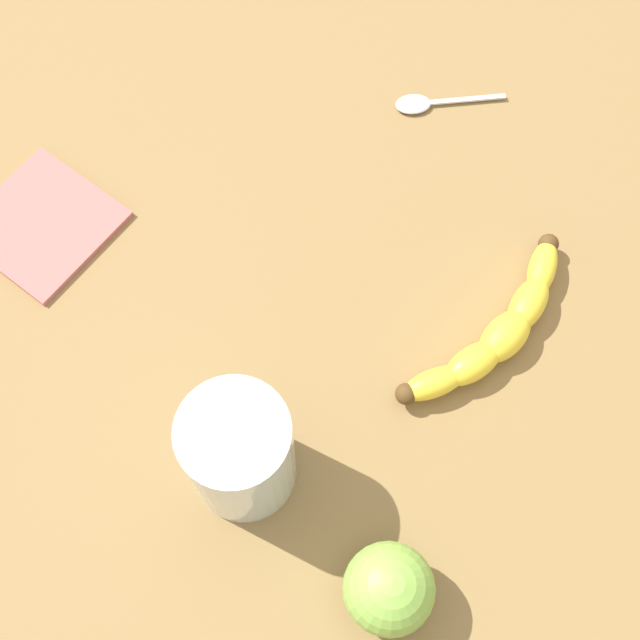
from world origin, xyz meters
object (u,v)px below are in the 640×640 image
at_px(banana, 498,331).
at_px(green_apple_fruit, 389,589).
at_px(smoothie_glass, 240,454).
at_px(teaspoon, 420,104).

bearing_deg(banana, green_apple_fruit, -161.96).
bearing_deg(smoothie_glass, teaspoon, 127.94).
distance_m(banana, smoothie_glass, 0.25).
distance_m(banana, teaspoon, 0.26).
height_order(banana, teaspoon, banana).
bearing_deg(green_apple_fruit, teaspoon, 145.63).
bearing_deg(banana, smoothie_glass, 162.35).
bearing_deg(smoothie_glass, banana, 90.48).
distance_m(smoothie_glass, teaspoon, 0.41).
bearing_deg(green_apple_fruit, banana, 126.17).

